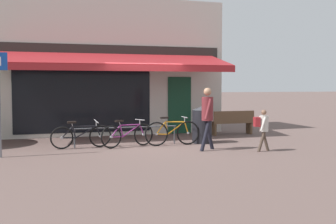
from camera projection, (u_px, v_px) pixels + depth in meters
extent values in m
plane|color=brown|center=(151.00, 145.00, 12.66)|extent=(160.00, 160.00, 0.00)
cube|color=beige|center=(104.00, 68.00, 16.24)|extent=(8.55, 3.00, 4.91)
cube|color=black|center=(84.00, 101.00, 14.60)|extent=(4.70, 0.04, 2.20)
cube|color=#143D28|center=(179.00, 105.00, 15.65)|extent=(0.90, 0.04, 2.10)
cube|color=#282623|center=(111.00, 51.00, 14.76)|extent=(8.12, 0.06, 0.44)
cube|color=maroon|center=(116.00, 59.00, 13.85)|extent=(7.70, 2.01, 0.50)
cube|color=maroon|center=(121.00, 68.00, 12.91)|extent=(7.70, 0.03, 0.20)
cylinder|color=#47494F|center=(126.00, 127.00, 12.46)|extent=(3.11, 0.04, 0.04)
cylinder|color=#47494F|center=(74.00, 139.00, 12.03)|extent=(0.04, 0.04, 0.55)
cylinder|color=#47494F|center=(174.00, 135.00, 12.93)|extent=(0.04, 0.04, 0.55)
torus|color=black|center=(100.00, 136.00, 12.21)|extent=(0.66, 0.18, 0.65)
cylinder|color=#9E9EA3|center=(100.00, 136.00, 12.21)|extent=(0.08, 0.07, 0.08)
torus|color=black|center=(62.00, 138.00, 11.80)|extent=(0.66, 0.18, 0.65)
cylinder|color=#9E9EA3|center=(62.00, 138.00, 11.80)|extent=(0.08, 0.07, 0.08)
cylinder|color=black|center=(86.00, 132.00, 12.03)|extent=(0.61, 0.05, 0.35)
cylinder|color=black|center=(85.00, 126.00, 11.99)|extent=(0.67, 0.10, 0.05)
cylinder|color=black|center=(74.00, 132.00, 11.90)|extent=(0.12, 0.09, 0.34)
cylinder|color=black|center=(69.00, 138.00, 11.87)|extent=(0.39, 0.07, 0.05)
cylinder|color=black|center=(67.00, 132.00, 11.83)|extent=(0.33, 0.04, 0.34)
cylinder|color=black|center=(98.00, 131.00, 12.16)|extent=(0.16, 0.09, 0.31)
cylinder|color=#9E9EA3|center=(72.00, 125.00, 11.84)|extent=(0.06, 0.05, 0.11)
cube|color=black|center=(72.00, 122.00, 11.82)|extent=(0.25, 0.13, 0.06)
cylinder|color=#9E9EA3|center=(96.00, 124.00, 12.10)|extent=(0.03, 0.04, 0.14)
cylinder|color=#9E9EA3|center=(96.00, 121.00, 12.09)|extent=(0.07, 0.52, 0.08)
torus|color=black|center=(143.00, 134.00, 12.57)|extent=(0.64, 0.26, 0.66)
cylinder|color=#9E9EA3|center=(143.00, 134.00, 12.57)|extent=(0.09, 0.08, 0.07)
torus|color=black|center=(111.00, 137.00, 11.95)|extent=(0.64, 0.26, 0.66)
cylinder|color=#9E9EA3|center=(111.00, 137.00, 11.95)|extent=(0.09, 0.08, 0.07)
cylinder|color=#892D7A|center=(131.00, 130.00, 12.33)|extent=(0.58, 0.22, 0.35)
cylinder|color=#892D7A|center=(130.00, 125.00, 12.30)|extent=(0.64, 0.24, 0.05)
cylinder|color=#892D7A|center=(122.00, 131.00, 12.14)|extent=(0.12, 0.06, 0.35)
cylinder|color=#892D7A|center=(117.00, 137.00, 12.06)|extent=(0.37, 0.15, 0.05)
cylinder|color=#892D7A|center=(116.00, 131.00, 12.03)|extent=(0.31, 0.14, 0.34)
cylinder|color=#892D7A|center=(142.00, 129.00, 12.53)|extent=(0.15, 0.07, 0.32)
cylinder|color=#9E9EA3|center=(120.00, 123.00, 12.10)|extent=(0.06, 0.04, 0.11)
cube|color=black|center=(119.00, 121.00, 12.09)|extent=(0.26, 0.17, 0.05)
cylinder|color=#9E9EA3|center=(140.00, 122.00, 12.49)|extent=(0.03, 0.04, 0.14)
cylinder|color=#9E9EA3|center=(140.00, 120.00, 12.48)|extent=(0.18, 0.50, 0.04)
torus|color=black|center=(188.00, 133.00, 12.71)|extent=(0.72, 0.05, 0.72)
cylinder|color=#9E9EA3|center=(188.00, 133.00, 12.71)|extent=(0.07, 0.06, 0.07)
torus|color=black|center=(156.00, 134.00, 12.41)|extent=(0.72, 0.05, 0.72)
cylinder|color=#9E9EA3|center=(156.00, 134.00, 12.41)|extent=(0.07, 0.06, 0.07)
cylinder|color=orange|center=(176.00, 128.00, 12.58)|extent=(0.55, 0.04, 0.38)
cylinder|color=orange|center=(175.00, 122.00, 12.56)|extent=(0.61, 0.04, 0.05)
cylinder|color=orange|center=(166.00, 128.00, 12.49)|extent=(0.11, 0.04, 0.38)
cylinder|color=orange|center=(162.00, 134.00, 12.46)|extent=(0.35, 0.04, 0.05)
cylinder|color=orange|center=(161.00, 128.00, 12.44)|extent=(0.30, 0.04, 0.38)
cylinder|color=orange|center=(186.00, 127.00, 12.68)|extent=(0.14, 0.04, 0.35)
cylinder|color=#9E9EA3|center=(165.00, 120.00, 12.46)|extent=(0.05, 0.02, 0.11)
cube|color=black|center=(164.00, 118.00, 12.45)|extent=(0.24, 0.10, 0.05)
cylinder|color=#9E9EA3|center=(185.00, 120.00, 12.65)|extent=(0.03, 0.03, 0.14)
cylinder|color=#9E9EA3|center=(185.00, 117.00, 12.64)|extent=(0.03, 0.52, 0.02)
cylinder|color=black|center=(209.00, 135.00, 11.78)|extent=(0.35, 0.17, 0.85)
cylinder|color=black|center=(205.00, 136.00, 11.52)|extent=(0.35, 0.17, 0.85)
cylinder|color=maroon|center=(207.00, 109.00, 11.60)|extent=(0.38, 0.38, 0.65)
sphere|color=#A87A5B|center=(208.00, 92.00, 11.57)|extent=(0.22, 0.22, 0.22)
cylinder|color=maroon|center=(208.00, 109.00, 11.40)|extent=(0.28, 0.19, 0.58)
cylinder|color=maroon|center=(207.00, 108.00, 11.81)|extent=(0.28, 0.19, 0.58)
cylinder|color=#47382D|center=(265.00, 141.00, 11.55)|extent=(0.25, 0.12, 0.56)
cylinder|color=#47382D|center=(261.00, 142.00, 11.39)|extent=(0.25, 0.12, 0.56)
cylinder|color=beige|center=(264.00, 124.00, 11.44)|extent=(0.30, 0.30, 0.43)
sphere|color=brown|center=(264.00, 112.00, 11.42)|extent=(0.14, 0.14, 0.14)
cylinder|color=beige|center=(263.00, 124.00, 11.29)|extent=(0.20, 0.08, 0.38)
cylinder|color=beige|center=(264.00, 123.00, 11.59)|extent=(0.20, 0.08, 0.38)
cube|color=maroon|center=(257.00, 122.00, 11.41)|extent=(0.18, 0.24, 0.26)
cylinder|color=black|center=(202.00, 127.00, 13.08)|extent=(0.61, 0.61, 1.03)
cone|color=#33353A|center=(202.00, 108.00, 13.04)|extent=(0.62, 0.62, 0.12)
cube|color=brown|center=(232.00, 122.00, 15.30)|extent=(1.61, 0.47, 0.06)
cube|color=brown|center=(234.00, 117.00, 15.11)|extent=(1.60, 0.08, 0.40)
cube|color=brown|center=(214.00, 129.00, 15.09)|extent=(0.09, 0.35, 0.45)
cube|color=brown|center=(249.00, 128.00, 15.55)|extent=(0.09, 0.35, 0.45)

